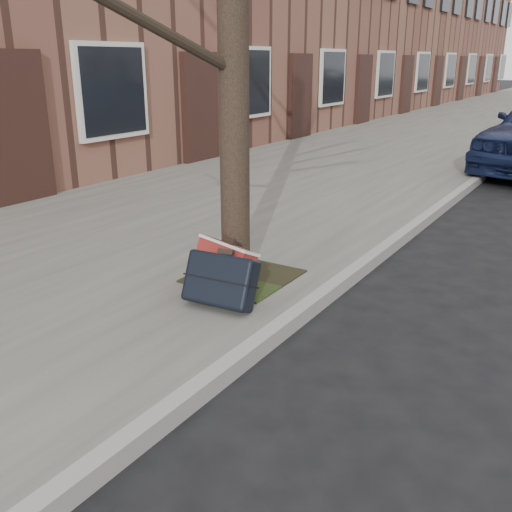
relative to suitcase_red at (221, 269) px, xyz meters
The scene contains 6 objects.
ground 2.11m from the suitcase_red, 21.91° to the right, with size 120.00×120.00×0.00m, color black.
near_sidewalk 14.33m from the suitcase_red, 97.07° to the left, with size 5.00×70.00×0.12m, color slate.
house_near 17.33m from the suitcase_red, 116.73° to the left, with size 6.80×40.00×7.00m, color brown.
dirt_patch 0.48m from the suitcase_red, 98.69° to the left, with size 0.85×0.85×0.01m, color black.
suitcase_red is the anchor object (origin of this frame).
suitcase_navy 0.25m from the suitcase_red, 55.63° to the right, with size 0.58×0.18×0.41m, color black.
Camera 1 is at (0.65, -2.78, 1.98)m, focal length 40.00 mm.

